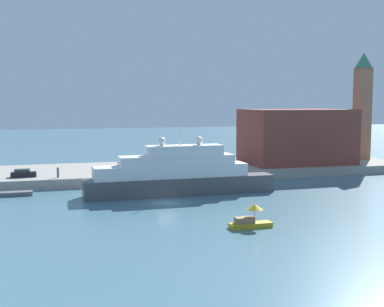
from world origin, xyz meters
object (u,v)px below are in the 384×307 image
(harbor_building, at_px, (296,136))
(mooring_bollard, at_px, (130,173))
(bell_tower, at_px, (362,102))
(large_yacht, at_px, (178,175))
(work_barge, at_px, (13,194))
(small_motorboat, at_px, (251,219))
(parked_car, at_px, (23,174))
(person_figure, at_px, (58,173))

(harbor_building, relative_size, mooring_bollard, 26.62)
(harbor_building, distance_m, bell_tower, 19.06)
(large_yacht, distance_m, bell_tower, 53.88)
(work_barge, xyz_separation_m, bell_tower, (72.56, 15.84, 13.89))
(large_yacht, bearing_deg, small_motorboat, -83.17)
(harbor_building, relative_size, parked_car, 5.10)
(harbor_building, bearing_deg, person_figure, -171.90)
(bell_tower, xyz_separation_m, parked_car, (-71.29, -7.32, -11.98))
(large_yacht, relative_size, harbor_building, 1.40)
(small_motorboat, distance_m, work_barge, 39.38)
(small_motorboat, distance_m, parked_car, 45.18)
(harbor_building, bearing_deg, large_yacht, -148.02)
(large_yacht, xyz_separation_m, mooring_bollard, (-5.64, 11.47, -1.02))
(person_figure, bearing_deg, work_barge, -138.06)
(parked_car, bearing_deg, person_figure, -22.50)
(person_figure, bearing_deg, harbor_building, 8.10)
(person_figure, bearing_deg, large_yacht, -34.56)
(bell_tower, xyz_separation_m, mooring_bollard, (-53.63, -10.36, -12.17))
(harbor_building, relative_size, person_figure, 11.64)
(large_yacht, height_order, mooring_bollard, large_yacht)
(large_yacht, bearing_deg, bell_tower, 24.46)
(large_yacht, relative_size, work_barge, 5.21)
(person_figure, bearing_deg, bell_tower, 8.36)
(small_motorboat, distance_m, harbor_building, 50.29)
(large_yacht, bearing_deg, harbor_building, 31.98)
(bell_tower, height_order, parked_car, bell_tower)
(work_barge, height_order, parked_car, parked_car)
(large_yacht, xyz_separation_m, bell_tower, (47.98, 21.83, 11.15))
(bell_tower, height_order, person_figure, bell_tower)
(large_yacht, height_order, parked_car, large_yacht)
(large_yacht, distance_m, parked_car, 27.46)
(parked_car, xyz_separation_m, mooring_bollard, (17.66, -3.04, -0.18))
(work_barge, xyz_separation_m, parked_car, (1.27, 8.52, 1.91))
(large_yacht, xyz_separation_m, person_figure, (-17.68, 12.18, -0.57))
(small_motorboat, xyz_separation_m, mooring_bollard, (-8.33, 33.90, 0.99))
(harbor_building, xyz_separation_m, bell_tower, (17.51, 2.80, 7.00))
(bell_tower, bearing_deg, large_yacht, -155.54)
(harbor_building, xyz_separation_m, mooring_bollard, (-36.12, -7.56, -5.17))
(work_barge, distance_m, parked_car, 8.83)
(harbor_building, height_order, bell_tower, bell_tower)
(large_yacht, height_order, bell_tower, bell_tower)
(mooring_bollard, bearing_deg, work_barge, -163.83)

